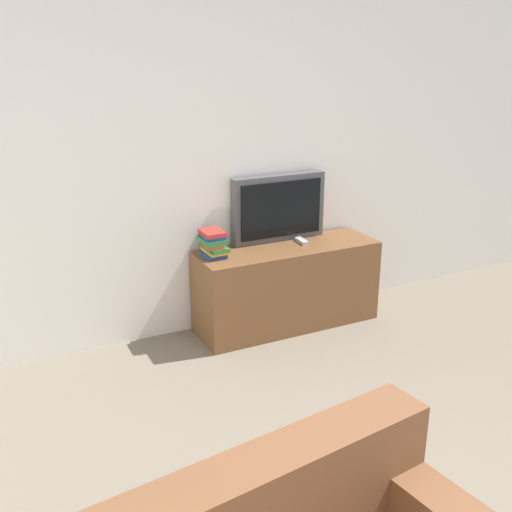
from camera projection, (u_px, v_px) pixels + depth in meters
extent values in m
cube|color=white|center=(148.00, 147.00, 3.75)|extent=(9.00, 0.06, 2.60)
cube|color=brown|center=(287.00, 286.00, 4.23)|extent=(1.30, 0.42, 0.59)
cube|color=#4C4C51|center=(278.00, 208.00, 4.21)|extent=(0.70, 0.08, 0.47)
cube|color=black|center=(282.00, 209.00, 4.17)|extent=(0.62, 0.01, 0.39)
cube|color=#23478E|center=(214.00, 255.00, 3.93)|extent=(0.15, 0.15, 0.03)
cube|color=gold|center=(215.00, 251.00, 3.94)|extent=(0.14, 0.19, 0.02)
cube|color=#2D753D|center=(215.00, 247.00, 3.93)|extent=(0.13, 0.23, 0.02)
cube|color=#995623|center=(212.00, 244.00, 3.92)|extent=(0.13, 0.23, 0.03)
cube|color=#2D753D|center=(212.00, 240.00, 3.90)|extent=(0.14, 0.20, 0.03)
cube|color=#23478E|center=(212.00, 235.00, 3.90)|extent=(0.15, 0.21, 0.02)
cube|color=#B72D28|center=(212.00, 233.00, 3.88)|extent=(0.13, 0.18, 0.03)
cube|color=#B7B7B7|center=(302.00, 241.00, 4.21)|extent=(0.06, 0.14, 0.02)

